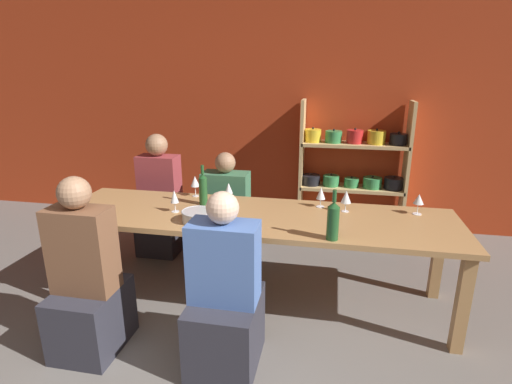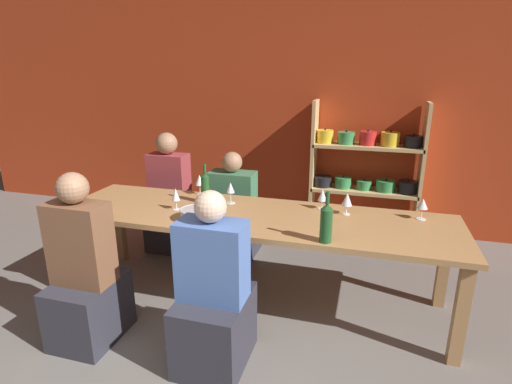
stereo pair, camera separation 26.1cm
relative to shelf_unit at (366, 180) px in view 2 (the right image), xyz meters
The scene contains 16 objects.
wall_back_red 1.23m from the shelf_unit, 168.47° to the left, with size 8.80×0.06×2.70m.
shelf_unit is the anchor object (origin of this frame).
dining_table 1.85m from the shelf_unit, 116.13° to the right, with size 3.07×0.85×0.75m.
mixing_bowl 2.23m from the shelf_unit, 122.24° to the right, with size 0.23×0.23×0.08m.
wine_bottle_green 2.04m from the shelf_unit, 96.10° to the right, with size 0.08×0.08×0.34m.
wine_bottle_dark 1.98m from the shelf_unit, 130.04° to the right, with size 0.07×0.07×0.33m.
wine_glass_red_a 1.49m from the shelf_unit, 73.41° to the right, with size 0.08×0.08×0.16m.
wine_glass_white_a 2.25m from the shelf_unit, 129.69° to the right, with size 0.06×0.06×0.18m.
wine_glass_red_b 1.82m from the shelf_unit, 126.17° to the right, with size 0.07×0.07×0.18m.
wine_glass_white_b 1.44m from the shelf_unit, 102.93° to the right, with size 0.07×0.07×0.17m.
wine_glass_red_c 1.48m from the shelf_unit, 94.77° to the right, with size 0.08×0.08×0.17m.
wine_glass_white_c 1.94m from the shelf_unit, 137.04° to the right, with size 0.08×0.08×0.18m.
person_near_a 2.56m from the shelf_unit, 109.25° to the right, with size 0.41×0.52×1.16m.
person_far_a 1.56m from the shelf_unit, 143.40° to the right, with size 0.44×0.55×1.07m.
person_near_b 3.01m from the shelf_unit, 126.02° to the right, with size 0.40×0.49×1.20m.
person_far_b 2.14m from the shelf_unit, 155.33° to the right, with size 0.40×0.50×1.22m.
Camera 2 is at (0.99, -0.79, 1.82)m, focal length 28.00 mm.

